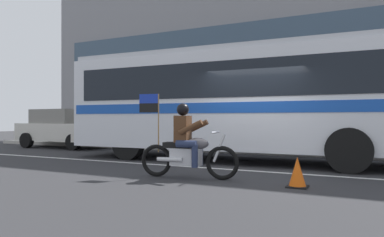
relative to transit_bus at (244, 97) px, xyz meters
The scene contains 7 objects.
ground_plane 2.33m from the transit_bus, 60.60° to the right, with size 60.00×60.00×0.00m, color #2B2B2D.
sidewalk_curb 4.36m from the transit_bus, 80.24° to the left, with size 28.00×3.80×0.15m, color #B7B2A8.
lane_center_stripe 2.68m from the transit_bus, 69.44° to the right, with size 26.60×0.14×0.01m, color silver.
transit_bus is the anchor object (origin of this frame).
motorcycle_with_rider 3.64m from the transit_bus, 91.22° to the right, with size 2.18×0.70×1.78m.
parked_hatchback_downstreet 8.74m from the transit_bus, behind, with size 4.34×2.01×1.64m.
traffic_cone 4.39m from the transit_bus, 57.59° to the right, with size 0.36×0.36×0.55m.
Camera 1 is at (2.84, -9.09, 1.24)m, focal length 34.71 mm.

